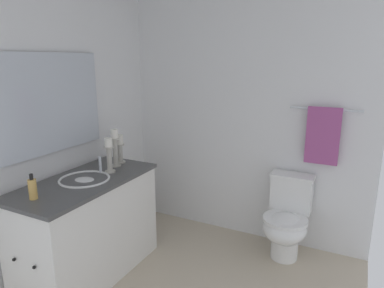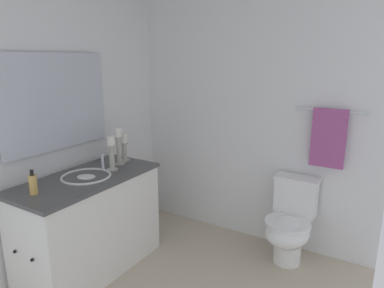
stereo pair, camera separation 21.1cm
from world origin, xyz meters
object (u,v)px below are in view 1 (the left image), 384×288
at_px(candle_holder_short, 115,147).
at_px(soap_bottle, 33,189).
at_px(toilet, 287,220).
at_px(towel_near_vanity, 323,136).
at_px(vanity_cabinet, 88,228).
at_px(towel_bar, 325,109).
at_px(candle_holder_mid, 109,154).
at_px(sink_basin, 85,184).
at_px(mirror, 52,103).
at_px(candle_holder_tall, 120,148).

distance_m(candle_holder_short, soap_bottle, 0.84).
distance_m(toilet, towel_near_vanity, 0.81).
xyz_separation_m(vanity_cabinet, towel_near_vanity, (1.62, 1.20, 0.70)).
bearing_deg(towel_bar, candle_holder_mid, -147.91).
distance_m(vanity_cabinet, towel_bar, 2.23).
bearing_deg(candle_holder_short, towel_bar, 26.97).
bearing_deg(sink_basin, towel_bar, 36.81).
xyz_separation_m(mirror, soap_bottle, (0.25, -0.45, -0.51)).
relative_size(vanity_cabinet, candle_holder_tall, 4.63).
height_order(mirror, towel_bar, mirror).
relative_size(sink_basin, candle_holder_short, 1.20).
xyz_separation_m(candle_holder_mid, towel_bar, (1.56, 0.98, 0.35)).
height_order(candle_holder_mid, towel_near_vanity, towel_near_vanity).
xyz_separation_m(candle_holder_mid, towel_near_vanity, (1.56, 0.96, 0.12)).
relative_size(vanity_cabinet, candle_holder_mid, 4.14).
xyz_separation_m(candle_holder_short, candle_holder_mid, (0.06, -0.15, -0.02)).
height_order(candle_holder_short, candle_holder_mid, candle_holder_short).
height_order(mirror, towel_near_vanity, mirror).
bearing_deg(towel_near_vanity, candle_holder_mid, -148.39).
bearing_deg(sink_basin, mirror, -179.80).
height_order(vanity_cabinet, soap_bottle, soap_bottle).
bearing_deg(candle_holder_mid, candle_holder_short, 112.05).
relative_size(candle_holder_short, candle_holder_mid, 1.13).
relative_size(toilet, towel_bar, 1.26).
bearing_deg(mirror, sink_basin, 0.20).
height_order(vanity_cabinet, towel_bar, towel_bar).
relative_size(candle_holder_mid, toilet, 0.39).
relative_size(mirror, towel_near_vanity, 1.99).
bearing_deg(mirror, candle_holder_tall, 62.80).
bearing_deg(towel_bar, toilet, -134.37).
bearing_deg(candle_holder_mid, towel_bar, 32.09).
bearing_deg(vanity_cabinet, sink_basin, 90.00).
height_order(sink_basin, towel_bar, towel_bar).
xyz_separation_m(soap_bottle, towel_bar, (1.66, 1.66, 0.43)).
bearing_deg(sink_basin, candle_holder_mid, 75.25).
distance_m(candle_holder_mid, toilet, 1.67).
distance_m(sink_basin, toilet, 1.78).
bearing_deg(candle_holder_tall, towel_bar, 23.70).
xyz_separation_m(vanity_cabinet, mirror, (-0.28, 0.00, 1.01)).
bearing_deg(candle_holder_tall, toilet, 19.31).
xyz_separation_m(mirror, candle_holder_mid, (0.34, 0.24, -0.43)).
bearing_deg(towel_bar, mirror, -147.43).
bearing_deg(toilet, candle_holder_short, -156.76).
relative_size(vanity_cabinet, mirror, 1.22).
distance_m(candle_holder_short, towel_bar, 1.85).
relative_size(sink_basin, candle_holder_tall, 1.52).
xyz_separation_m(mirror, candle_holder_tall, (0.25, 0.49, -0.45)).
height_order(sink_basin, towel_near_vanity, towel_near_vanity).
xyz_separation_m(vanity_cabinet, candle_holder_mid, (0.06, 0.24, 0.58)).
bearing_deg(candle_holder_short, candle_holder_tall, 105.34).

